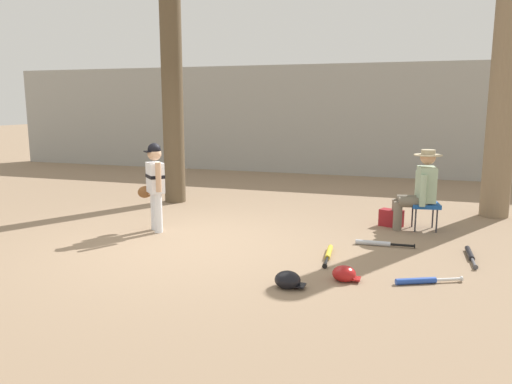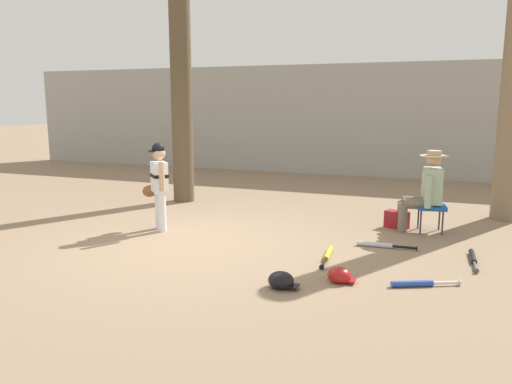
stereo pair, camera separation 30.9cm
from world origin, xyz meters
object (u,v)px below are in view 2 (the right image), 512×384
(handbag_beside_stool, at_px, (397,220))
(bat_black_composite, at_px, (473,258))
(young_ballplayer, at_px, (159,181))
(folding_stool, at_px, (431,208))
(bat_blue_youth, at_px, (418,284))
(batting_helmet_red, at_px, (339,275))
(bat_aluminum_silver, at_px, (379,245))
(batting_helmet_black, at_px, (281,280))
(bat_yellow_trainer, at_px, (328,255))
(seated_spectator, at_px, (425,189))
(tree_near_player, at_px, (181,64))

(handbag_beside_stool, relative_size, bat_black_composite, 0.43)
(young_ballplayer, xyz_separation_m, folding_stool, (3.78, 1.29, -0.38))
(folding_stool, height_order, bat_blue_youth, folding_stool)
(handbag_beside_stool, distance_m, batting_helmet_red, 2.63)
(bat_aluminum_silver, xyz_separation_m, batting_helmet_black, (-0.77, -1.83, 0.05))
(bat_yellow_trainer, xyz_separation_m, bat_aluminum_silver, (0.54, 0.66, 0.00))
(bat_blue_youth, height_order, bat_black_composite, same)
(batting_helmet_red, bearing_deg, bat_blue_youth, 10.97)
(folding_stool, height_order, batting_helmet_black, folding_stool)
(handbag_beside_stool, relative_size, bat_blue_youth, 0.49)
(folding_stool, bearing_deg, bat_yellow_trainer, -123.09)
(bat_yellow_trainer, xyz_separation_m, batting_helmet_red, (0.30, -0.79, 0.04))
(bat_aluminum_silver, height_order, batting_helmet_black, batting_helmet_black)
(batting_helmet_black, distance_m, batting_helmet_red, 0.65)
(seated_spectator, relative_size, bat_yellow_trainer, 1.51)
(young_ballplayer, bearing_deg, folding_stool, 18.89)
(handbag_beside_stool, relative_size, batting_helmet_red, 1.13)
(bat_blue_youth, xyz_separation_m, batting_helmet_black, (-1.31, -0.53, 0.05))
(batting_helmet_black, bearing_deg, bat_aluminum_silver, 67.36)
(tree_near_player, xyz_separation_m, bat_black_composite, (5.07, -2.05, -2.55))
(handbag_beside_stool, bearing_deg, folding_stool, -7.63)
(tree_near_player, height_order, bat_black_composite, tree_near_player)
(bat_black_composite, distance_m, batting_helmet_red, 1.88)
(tree_near_player, xyz_separation_m, handbag_beside_stool, (4.05, -0.74, -2.45))
(bat_yellow_trainer, bearing_deg, bat_aluminum_silver, 50.44)
(young_ballplayer, relative_size, batting_helmet_black, 4.07)
(batting_helmet_red, bearing_deg, tree_near_player, 137.95)
(folding_stool, relative_size, batting_helmet_black, 1.43)
(young_ballplayer, bearing_deg, handbag_beside_stool, 22.34)
(tree_near_player, height_order, bat_yellow_trainer, tree_near_player)
(tree_near_player, relative_size, batting_helmet_black, 18.04)
(tree_near_player, xyz_separation_m, young_ballplayer, (0.75, -2.10, -1.84))
(young_ballplayer, relative_size, seated_spectator, 1.09)
(bat_black_composite, bearing_deg, batting_helmet_red, -136.67)
(seated_spectator, bearing_deg, bat_blue_youth, -88.75)
(batting_helmet_black, relative_size, batting_helmet_red, 1.06)
(bat_aluminum_silver, bearing_deg, handbag_beside_stool, 84.39)
(tree_near_player, distance_m, batting_helmet_black, 5.49)
(folding_stool, bearing_deg, young_ballplayer, -161.11)
(bat_aluminum_silver, bearing_deg, young_ballplayer, -176.23)
(tree_near_player, xyz_separation_m, batting_helmet_black, (3.18, -3.72, -2.50))
(seated_spectator, bearing_deg, tree_near_player, 169.55)
(handbag_beside_stool, relative_size, bat_yellow_trainer, 0.43)
(young_ballplayer, xyz_separation_m, handbag_beside_stool, (3.30, 1.36, -0.61))
(young_ballplayer, bearing_deg, tree_near_player, 109.67)
(tree_near_player, distance_m, young_ballplayer, 2.89)
(seated_spectator, height_order, bat_black_composite, seated_spectator)
(seated_spectator, bearing_deg, bat_black_composite, -62.94)
(handbag_beside_stool, distance_m, batting_helmet_black, 3.11)
(folding_stool, relative_size, batting_helmet_red, 1.52)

